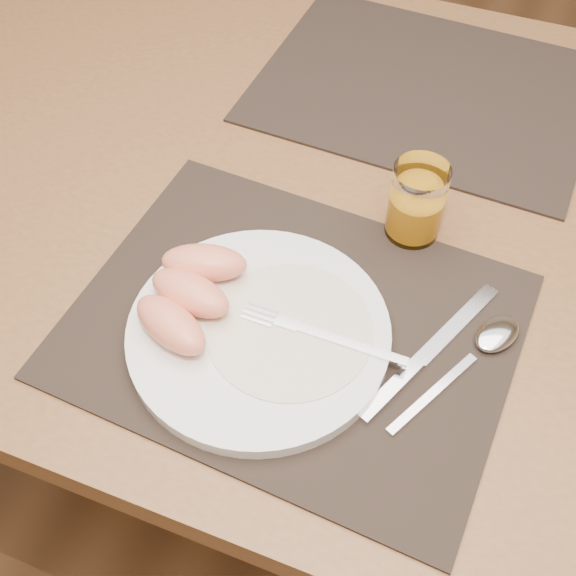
# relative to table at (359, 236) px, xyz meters

# --- Properties ---
(ground) EXTENTS (5.00, 5.00, 0.00)m
(ground) POSITION_rel_table_xyz_m (0.00, 0.00, -0.67)
(ground) COLOR brown
(ground) RESTS_ON ground
(table) EXTENTS (1.40, 0.90, 0.75)m
(table) POSITION_rel_table_xyz_m (0.00, 0.00, 0.00)
(table) COLOR brown
(table) RESTS_ON ground
(placemat_near) EXTENTS (0.47, 0.38, 0.00)m
(placemat_near) POSITION_rel_table_xyz_m (-0.01, -0.22, 0.09)
(placemat_near) COLOR black
(placemat_near) RESTS_ON table
(placemat_far) EXTENTS (0.47, 0.37, 0.00)m
(placemat_far) POSITION_rel_table_xyz_m (0.02, 0.22, 0.09)
(placemat_far) COLOR black
(placemat_far) RESTS_ON table
(plate) EXTENTS (0.27, 0.27, 0.02)m
(plate) POSITION_rel_table_xyz_m (-0.04, -0.25, 0.10)
(plate) COLOR white
(plate) RESTS_ON placemat_near
(plate_dressing) EXTENTS (0.17, 0.17, 0.00)m
(plate_dressing) POSITION_rel_table_xyz_m (-0.01, -0.24, 0.10)
(plate_dressing) COLOR white
(plate_dressing) RESTS_ON plate
(fork) EXTENTS (0.17, 0.02, 0.00)m
(fork) POSITION_rel_table_xyz_m (0.01, -0.23, 0.11)
(fork) COLOR silver
(fork) RESTS_ON plate
(knife) EXTENTS (0.10, 0.21, 0.01)m
(knife) POSITION_rel_table_xyz_m (0.13, -0.22, 0.09)
(knife) COLOR silver
(knife) RESTS_ON placemat_near
(spoon) EXTENTS (0.11, 0.18, 0.01)m
(spoon) POSITION_rel_table_xyz_m (0.19, -0.17, 0.09)
(spoon) COLOR silver
(spoon) RESTS_ON placemat_near
(juice_glass) EXTENTS (0.06, 0.06, 0.09)m
(juice_glass) POSITION_rel_table_xyz_m (0.07, -0.05, 0.13)
(juice_glass) COLOR white
(juice_glass) RESTS_ON placemat_near
(grapefruit_wedges) EXTENTS (0.10, 0.16, 0.04)m
(grapefruit_wedges) POSITION_rel_table_xyz_m (-0.11, -0.24, 0.12)
(grapefruit_wedges) COLOR #F68A64
(grapefruit_wedges) RESTS_ON plate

